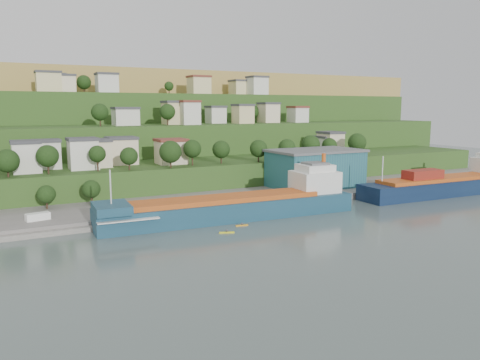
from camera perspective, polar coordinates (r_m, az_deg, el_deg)
ground at (r=116.77m, az=2.87°, el=-5.51°), size 500.00×500.00×0.00m
quay at (r=150.25m, az=4.05°, el=-2.27°), size 220.00×26.00×4.00m
pebble_beach at (r=122.96m, az=-25.73°, el=-5.65°), size 40.00×18.00×2.40m
hillside at (r=273.80m, az=-15.30°, el=2.49°), size 360.00×211.48×96.00m
cargo_ship_near at (r=123.44m, az=-0.16°, el=-3.35°), size 69.98×14.40×17.86m
cargo_ship_far at (r=172.98m, az=24.27°, el=-0.62°), size 66.38×13.66×17.93m
warehouse at (r=161.72m, az=9.16°, el=1.46°), size 31.25×19.42×12.80m
caravan at (r=123.17m, az=-23.43°, el=-4.30°), size 5.81×3.35×2.55m
dinghy at (r=120.17m, az=-20.86°, el=-4.90°), size 3.94×2.44×0.74m
kayak_orange at (r=115.86m, az=0.22°, el=-5.49°), size 3.24×1.05×0.80m
kayak_yellow at (r=109.42m, az=-1.62°, el=-6.34°), size 3.55×1.86×0.89m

